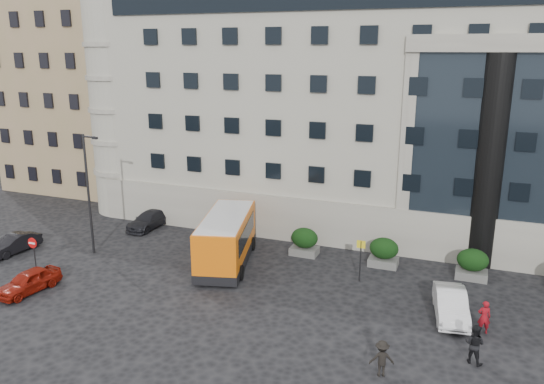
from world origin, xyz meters
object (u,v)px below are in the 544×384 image
Objects in this scene: street_lamp at (89,190)px; minibus at (226,237)px; bus_stop_sign at (361,254)px; parked_car_a at (29,281)px; pedestrian_c at (382,358)px; hedge_d at (472,264)px; pedestrian_a at (484,317)px; parked_car_c at (149,220)px; hedge_a at (233,232)px; white_taxi at (451,304)px; red_truck at (135,184)px; pedestrian_b at (474,344)px; parked_car_b at (14,244)px; hedge_b at (304,241)px; hedge_c at (384,252)px; no_entry_sign at (33,248)px; parked_car_d at (186,200)px.

street_lamp reaches higher than minibus.
bus_stop_sign is 0.69× the size of parked_car_a.
pedestrian_c is (20.24, -6.86, -3.57)m from street_lamp.
hedge_d is 1.10× the size of pedestrian_a.
minibus is 9.55m from parked_car_c.
white_taxi is at bearing -20.10° from hedge_a.
red_truck is 31.06m from white_taxi.
pedestrian_b is at bearing -88.38° from hedge_d.
parked_car_a is 24.16m from pedestrian_a.
white_taxi is at bearing 22.19° from parked_car_a.
bus_stop_sign is 0.59× the size of white_taxi.
pedestrian_a reaches higher than white_taxi.
parked_car_b is 2.32× the size of pedestrian_c.
parked_car_c is (-12.70, 0.94, -0.32)m from hedge_b.
hedge_a is 5.20m from hedge_b.
hedge_c is 17.93m from parked_car_c.
parked_car_c is (-23.10, 0.94, -0.32)m from hedge_d.
white_taxi is (28.17, -13.07, -0.58)m from red_truck.
no_entry_sign reaches higher than hedge_b.
street_lamp is at bearing 169.29° from white_taxi.
bus_stop_sign is 25.27m from red_truck.
parked_car_c is at bearing 85.63° from street_lamp.
parked_car_c is 2.64× the size of pedestrian_c.
hedge_c reaches higher than pedestrian_b.
hedge_a is at bearing -4.02° from parked_car_c.
no_entry_sign reaches higher than hedge_a.
street_lamp reaches higher than red_truck.
red_truck is 2.74× the size of pedestrian_b.
parked_car_a is (-8.55, -7.70, -1.11)m from minibus.
hedge_b and hedge_d have the same top height.
bus_stop_sign is at bearing -155.34° from hedge_d.
pedestrian_c is at bearing -6.32° from parked_car_b.
hedge_d is 6.76m from bus_stop_sign.
bus_stop_sign is at bearing -16.42° from hedge_a.
minibus is at bearing -56.75° from pedestrian_c.
pedestrian_c is (19.80, -0.80, 0.17)m from parked_car_a.
red_truck is at bearing 145.86° from white_taxi.
hedge_a is at bearing 150.65° from white_taxi.
hedge_b is 14.26m from parked_car_d.
hedge_c is at bearing -23.17° from parked_car_d.
minibus is (8.99, 1.64, -2.63)m from street_lamp.
parked_car_c is at bearing 167.58° from bus_stop_sign.
pedestrian_a reaches higher than parked_car_b.
bus_stop_sign is 8.46m from minibus.
street_lamp reaches higher than hedge_c.
bus_stop_sign reaches higher than parked_car_a.
red_truck is at bearing -10.93° from pedestrian_b.
no_entry_sign reaches higher than parked_car_b.
minibus reaches higher than hedge_b.
parked_car_c is at bearing -30.43° from pedestrian_a.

